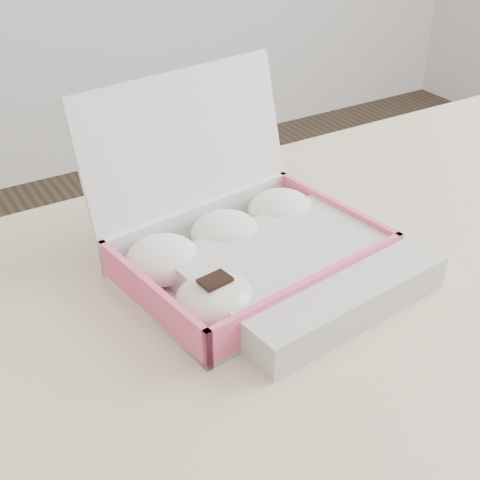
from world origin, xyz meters
TOP-DOWN VIEW (x-y plane):
  - table at (0.00, 0.00)m, footprint 1.20×0.80m
  - donut_box at (-0.23, 0.14)m, footprint 0.31×0.28m
  - newspapers at (-0.19, 0.07)m, footprint 0.27×0.23m

SIDE VIEW (x-z plane):
  - table at x=0.00m, z-range 0.30..1.05m
  - newspapers at x=-0.19m, z-range 0.75..0.79m
  - donut_box at x=-0.23m, z-range 0.68..0.88m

